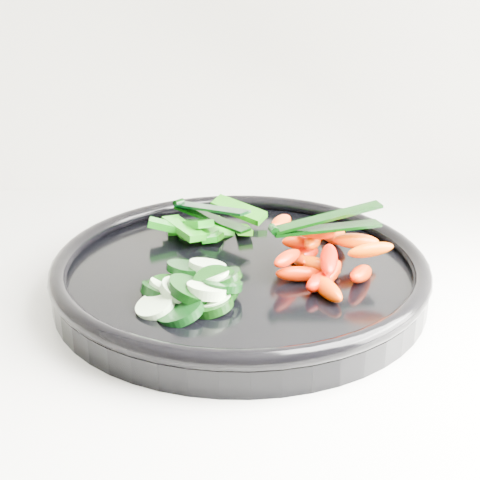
{
  "coord_description": "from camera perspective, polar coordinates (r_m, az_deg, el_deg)",
  "views": [
    {
      "loc": [
        0.24,
        1.07,
        1.24
      ],
      "look_at": [
        0.25,
        1.68,
        0.99
      ],
      "focal_mm": 50.0,
      "sensor_mm": 36.0,
      "label": 1
    }
  ],
  "objects": [
    {
      "name": "veggie_tray",
      "position": [
        0.67,
        0.0,
        -2.72
      ],
      "size": [
        0.41,
        0.41,
        0.04
      ],
      "color": "black",
      "rests_on": "counter"
    },
    {
      "name": "tong_pepper",
      "position": [
        0.75,
        -2.7,
        2.37
      ],
      "size": [
        0.09,
        0.09,
        0.02
      ],
      "color": "black",
      "rests_on": "pepper_pile"
    },
    {
      "name": "carrot_pile",
      "position": [
        0.66,
        6.99,
        -1.3
      ],
      "size": [
        0.12,
        0.17,
        0.05
      ],
      "color": "#FF4B00",
      "rests_on": "veggie_tray"
    },
    {
      "name": "pepper_pile",
      "position": [
        0.75,
        -3.26,
        1.14
      ],
      "size": [
        0.13,
        0.12,
        0.04
      ],
      "color": "#0C6509",
      "rests_on": "veggie_tray"
    },
    {
      "name": "tong_carrot",
      "position": [
        0.65,
        7.17,
        1.43
      ],
      "size": [
        0.11,
        0.04,
        0.02
      ],
      "color": "black",
      "rests_on": "carrot_pile"
    },
    {
      "name": "cucumber_pile",
      "position": [
        0.61,
        -4.34,
        -4.15
      ],
      "size": [
        0.11,
        0.13,
        0.04
      ],
      "color": "black",
      "rests_on": "veggie_tray"
    }
  ]
}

